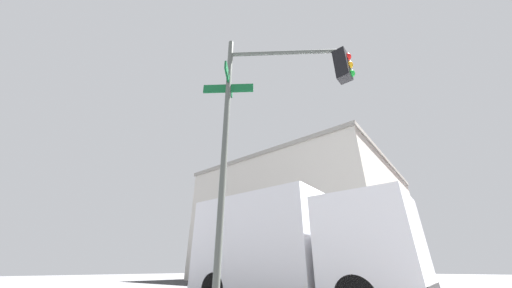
# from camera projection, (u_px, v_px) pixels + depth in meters

# --- Properties ---
(traffic_signal_near) EXTENTS (2.73, 2.11, 6.08)m
(traffic_signal_near) POSITION_uv_depth(u_px,v_px,m) (281.00, 101.00, 5.29)
(traffic_signal_near) COLOR #474C47
(traffic_signal_near) RESTS_ON ground_plane
(building_stucco) EXTENTS (19.59, 20.88, 11.49)m
(building_stucco) POSITION_uv_depth(u_px,v_px,m) (312.00, 225.00, 29.73)
(building_stucco) COLOR #BCB7AD
(building_stucco) RESTS_ON ground_plane
(box_truck_second) EXTENTS (7.17, 2.57, 3.43)m
(box_truck_second) POSITION_uv_depth(u_px,v_px,m) (289.00, 243.00, 8.16)
(box_truck_second) COLOR silver
(box_truck_second) RESTS_ON ground_plane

